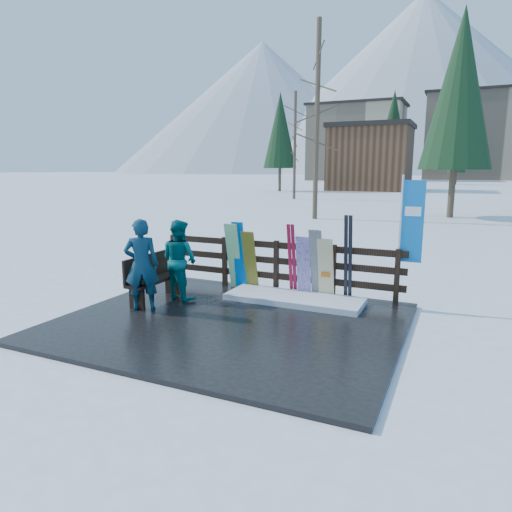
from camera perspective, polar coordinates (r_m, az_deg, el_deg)
The scene contains 19 objects.
ground at distance 8.42m, azimuth -3.17°, elevation -8.52°, with size 700.00×700.00×0.00m, color white.
deck at distance 8.40m, azimuth -3.17°, elevation -8.26°, with size 6.00×5.00×0.08m, color black.
fence at distance 10.15m, azimuth 2.54°, elevation -0.82°, with size 5.60×0.10×1.15m.
snow_patch at distance 9.53m, azimuth 4.79°, elevation -5.34°, with size 2.83×1.00×0.12m, color white.
bench at distance 9.71m, azimuth -12.85°, elevation -2.50°, with size 0.41×1.50×0.97m.
snowboard_0 at distance 10.25m, azimuth -2.08°, elevation -0.01°, with size 0.28×0.03×1.58m, color #025EBA.
snowboard_1 at distance 10.32m, azimuth -2.79°, elevation -0.05°, with size 0.32×0.03×1.55m, color white.
snowboard_2 at distance 10.16m, azimuth -0.74°, elevation -0.66°, with size 0.30×0.03×1.40m, color gold.
snowboard_3 at distance 9.71m, azimuth 5.95°, elevation -1.37°, with size 0.30×0.03×1.35m, color silver.
snowboard_4 at distance 9.61m, azimuth 7.58°, elevation -1.03°, with size 0.27×0.03×1.53m, color black.
snowboard_5 at distance 9.57m, azimuth 8.70°, elevation -1.64°, with size 0.32×0.03×1.35m, color white.
ski_pair_a at distance 9.84m, azimuth 4.52°, elevation -0.47°, with size 0.16×0.31×1.57m.
ski_pair_b at distance 9.48m, azimuth 11.43°, elevation -0.35°, with size 0.17×0.24×1.81m.
rental_flag at distance 9.39m, azimuth 18.62°, elevation 3.53°, with size 0.45×0.04×2.60m.
person_front at distance 9.04m, azimuth -14.11°, elevation -1.08°, with size 0.65×0.43×1.79m, color #11495C.
person_back at distance 9.66m, azimuth -9.55°, elevation -0.46°, with size 0.82×0.64×1.68m, color #055E60.
resort_buildings at distance 122.66m, azimuth 23.84°, elevation 13.19°, with size 73.00×87.60×22.60m.
trees at distance 54.39m, azimuth 24.47°, elevation 13.24°, with size 42.23×68.71×13.40m.
mountains at distance 339.07m, azimuth 23.00°, elevation 18.03°, with size 520.00×260.00×120.00m.
Camera 1 is at (3.70, -7.03, 2.78)m, focal length 32.00 mm.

